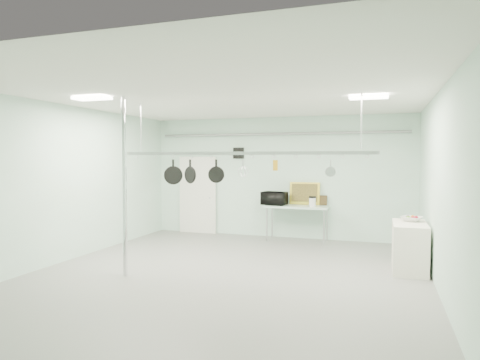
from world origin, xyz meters
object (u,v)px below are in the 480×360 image
(microwave, at_px, (274,198))
(skillet_mid, at_px, (190,172))
(coffee_canister, at_px, (312,202))
(skillet_left, at_px, (173,172))
(prep_table, at_px, (297,208))
(side_cabinet, at_px, (409,247))
(chrome_pole, at_px, (124,187))
(fruit_bowl, at_px, (412,219))
(skillet_right, at_px, (216,171))
(pot_rack, at_px, (242,152))

(microwave, distance_m, skillet_mid, 3.47)
(coffee_canister, height_order, skillet_left, skillet_left)
(prep_table, relative_size, side_cabinet, 1.33)
(side_cabinet, relative_size, microwave, 1.97)
(microwave, xyz_separation_m, coffee_canister, (0.99, -0.11, -0.06))
(side_cabinet, bearing_deg, chrome_pole, -157.59)
(chrome_pole, distance_m, coffee_canister, 4.91)
(fruit_bowl, distance_m, skillet_mid, 4.34)
(prep_table, height_order, fruit_bowl, fruit_bowl)
(skillet_right, bearing_deg, side_cabinet, 9.37)
(skillet_left, bearing_deg, microwave, 47.24)
(coffee_canister, bearing_deg, chrome_pole, -123.73)
(skillet_right, bearing_deg, fruit_bowl, 12.49)
(pot_rack, distance_m, skillet_right, 0.62)
(coffee_canister, height_order, skillet_right, skillet_right)
(side_cabinet, height_order, skillet_left, skillet_left)
(microwave, relative_size, skillet_right, 1.41)
(microwave, relative_size, coffee_canister, 2.75)
(side_cabinet, height_order, fruit_bowl, fruit_bowl)
(microwave, bearing_deg, fruit_bowl, 159.65)
(chrome_pole, bearing_deg, fruit_bowl, 24.48)
(skillet_mid, bearing_deg, pot_rack, 28.03)
(microwave, distance_m, coffee_canister, 1.00)
(fruit_bowl, xyz_separation_m, skillet_right, (-3.50, -1.33, 0.92))
(side_cabinet, distance_m, microwave, 3.86)
(prep_table, xyz_separation_m, skillet_right, (-0.90, -3.30, 1.04))
(skillet_mid, bearing_deg, coffee_canister, 87.73)
(pot_rack, xyz_separation_m, fruit_bowl, (2.99, 1.33, -1.28))
(prep_table, relative_size, skillet_left, 3.24)
(skillet_mid, xyz_separation_m, skillet_right, (0.53, 0.00, 0.02))
(prep_table, xyz_separation_m, skillet_mid, (-1.44, -3.30, 1.02))
(chrome_pole, relative_size, prep_table, 2.00)
(skillet_right, bearing_deg, coffee_canister, 59.13)
(chrome_pole, height_order, side_cabinet, chrome_pole)
(side_cabinet, relative_size, skillet_right, 2.78)
(skillet_left, bearing_deg, skillet_mid, -22.41)
(chrome_pole, xyz_separation_m, prep_table, (2.30, 4.20, -0.77))
(pot_rack, relative_size, skillet_left, 9.72)
(skillet_mid, relative_size, skillet_right, 1.07)
(coffee_canister, bearing_deg, fruit_bowl, -39.99)
(prep_table, height_order, skillet_mid, skillet_mid)
(side_cabinet, bearing_deg, fruit_bowl, 79.57)
(side_cabinet, bearing_deg, pot_rack, -159.55)
(pot_rack, height_order, microwave, pot_rack)
(chrome_pole, xyz_separation_m, skillet_mid, (0.86, 0.90, 0.25))
(chrome_pole, bearing_deg, skillet_mid, 46.19)
(prep_table, height_order, microwave, microwave)
(chrome_pole, bearing_deg, side_cabinet, 22.41)
(microwave, relative_size, fruit_bowl, 1.60)
(prep_table, relative_size, skillet_right, 3.70)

